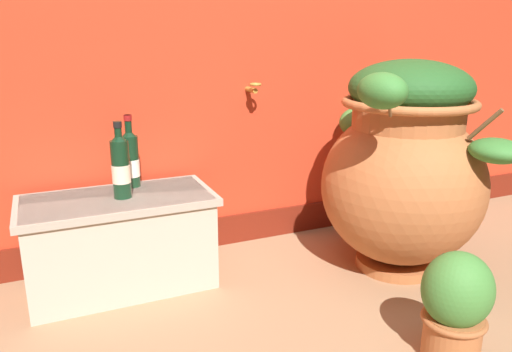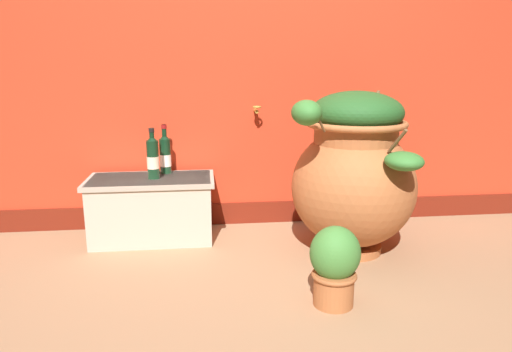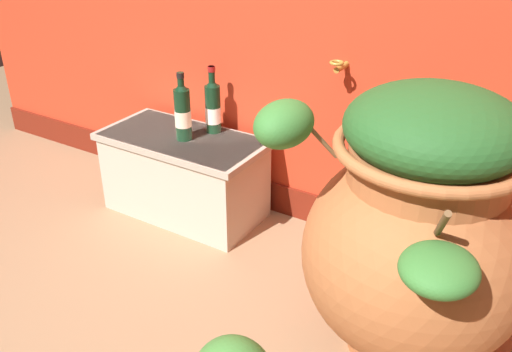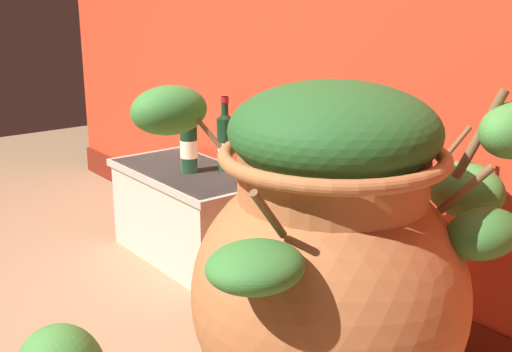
{
  "view_description": "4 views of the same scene",
  "coord_description": "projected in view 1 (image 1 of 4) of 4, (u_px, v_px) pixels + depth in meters",
  "views": [
    {
      "loc": [
        -0.85,
        -1.1,
        1.03
      ],
      "look_at": [
        -0.02,
        0.78,
        0.44
      ],
      "focal_mm": 34.62,
      "sensor_mm": 36.0,
      "label": 1
    },
    {
      "loc": [
        -0.27,
        -1.97,
        1.07
      ],
      "look_at": [
        0.04,
        0.81,
        0.4
      ],
      "focal_mm": 32.64,
      "sensor_mm": 36.0,
      "label": 2
    },
    {
      "loc": [
        0.9,
        -0.93,
        1.41
      ],
      "look_at": [
        -0.1,
        0.69,
        0.41
      ],
      "focal_mm": 38.81,
      "sensor_mm": 36.0,
      "label": 3
    },
    {
      "loc": [
        1.67,
        -0.54,
        1.15
      ],
      "look_at": [
        -0.08,
        0.81,
        0.5
      ],
      "focal_mm": 45.82,
      "sensor_mm": 36.0,
      "label": 4
    }
  ],
  "objects": [
    {
      "name": "wine_bottle_middle",
      "position": [
        131.0,
        158.0,
        2.11
      ],
      "size": [
        0.07,
        0.07,
        0.31
      ],
      "color": "black",
      "rests_on": "stone_ledge"
    },
    {
      "name": "stone_ledge",
      "position": [
        120.0,
        239.0,
        2.05
      ],
      "size": [
        0.77,
        0.39,
        0.4
      ],
      "color": "beige",
      "rests_on": "ground_plane"
    },
    {
      "name": "wine_bottle_left",
      "position": [
        121.0,
        165.0,
        1.96
      ],
      "size": [
        0.07,
        0.07,
        0.31
      ],
      "color": "black",
      "rests_on": "stone_ledge"
    },
    {
      "name": "potted_shrub",
      "position": [
        456.0,
        305.0,
        1.58
      ],
      "size": [
        0.23,
        0.22,
        0.38
      ],
      "color": "#B26638",
      "rests_on": "ground_plane"
    },
    {
      "name": "terracotta_urn",
      "position": [
        404.0,
        165.0,
        2.16
      ],
      "size": [
        0.77,
        0.98,
        0.93
      ],
      "color": "#B26638",
      "rests_on": "ground_plane"
    }
  ]
}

